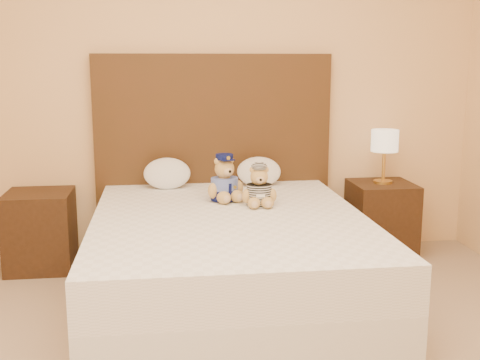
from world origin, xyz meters
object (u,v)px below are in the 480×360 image
Objects in this scene: teddy_prisoner at (259,186)px; pillow_right at (259,170)px; nightstand_left at (40,231)px; teddy_police at (225,178)px; pillow_left at (167,172)px; nightstand_right at (381,218)px; lamp at (385,143)px; bed at (229,260)px.

pillow_right is at bearing 82.21° from teddy_prisoner.
nightstand_left is 1.81× the size of teddy_police.
pillow_right is at bearing 1.10° from nightstand_left.
pillow_left is (-0.37, 0.44, -0.03)m from teddy_police.
teddy_prisoner is 0.84m from pillow_left.
teddy_prisoner is (-1.04, -0.59, 0.40)m from nightstand_right.
teddy_police reaches higher than teddy_prisoner.
teddy_police is 0.94× the size of pillow_right.
nightstand_right is at bearing 0.00° from lamp.
nightstand_right is at bearing -1.07° from pillow_left.
teddy_police is at bearing 140.61° from teddy_prisoner.
nightstand_left is 1.65× the size of pillow_left.
bed is at bearing -133.48° from teddy_prisoner.
teddy_prisoner is (-1.04, -0.59, -0.17)m from lamp.
teddy_prisoner is at bearing -21.84° from nightstand_left.
pillow_right is at bearing 35.40° from teddy_police.
teddy_prisoner is at bearing 45.04° from bed.
nightstand_left is at bearing -178.90° from pillow_right.
pillow_left reaches higher than bed.
pillow_right reaches higher than nightstand_left.
teddy_police is 0.91× the size of pillow_left.
nightstand_left is 2.56m from lamp.
pillow_left is at bearing 178.93° from nightstand_right.
lamp reaches higher than pillow_right.
teddy_prisoner is at bearing -61.33° from teddy_police.
lamp is 1.32× the size of teddy_police.
pillow_right is at bearing 0.00° from pillow_left.
teddy_prisoner reaches higher than bed.
bed and nightstand_right have the same top height.
bed is at bearing -66.93° from pillow_left.
teddy_prisoner reaches higher than pillow_left.
bed is 6.19× the size of pillow_right.
teddy_police is (0.01, 0.39, 0.43)m from bed.
teddy_police is at bearing -124.14° from pillow_right.
bed is 0.98m from pillow_left.
teddy_police reaches higher than nightstand_right.
teddy_police is 0.27m from teddy_prisoner.
pillow_left reaches higher than nightstand_right.
pillow_left is (-0.57, 0.62, -0.01)m from teddy_prisoner.
nightstand_left is 1.40m from teddy_police.
teddy_police reaches higher than bed.
teddy_prisoner reaches higher than nightstand_left.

